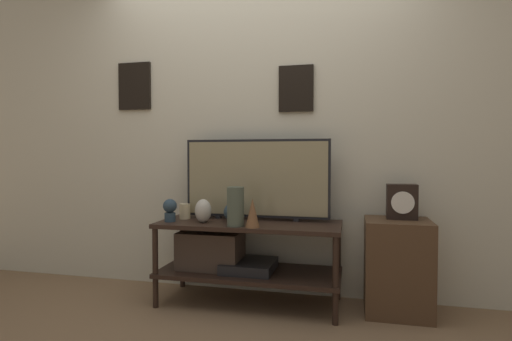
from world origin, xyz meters
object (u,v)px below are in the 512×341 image
(vase_urn_stoneware, at_px, (203,211))
(candle_jar, at_px, (185,211))
(vase_slim_bronze, at_px, (252,213))
(vase_round_glass, at_px, (233,212))
(television, at_px, (256,178))
(decorative_bust, at_px, (170,209))
(mantel_clock, at_px, (402,202))
(vase_tall_ceramic, at_px, (236,206))

(vase_urn_stoneware, distance_m, candle_jar, 0.23)
(vase_slim_bronze, xyz_separation_m, vase_round_glass, (-0.20, 0.20, -0.03))
(television, bearing_deg, decorative_bust, -158.90)
(vase_urn_stoneware, xyz_separation_m, mantel_clock, (1.36, 0.19, 0.08))
(vase_urn_stoneware, xyz_separation_m, vase_tall_ceramic, (0.27, -0.09, 0.05))
(candle_jar, relative_size, decorative_bust, 0.69)
(vase_tall_ceramic, relative_size, mantel_clock, 1.12)
(candle_jar, distance_m, mantel_clock, 1.56)
(candle_jar, bearing_deg, mantel_clock, 2.43)
(television, distance_m, vase_urn_stoneware, 0.46)
(mantel_clock, bearing_deg, decorative_bust, -172.52)
(candle_jar, height_order, mantel_clock, mantel_clock)
(vase_round_glass, bearing_deg, decorative_bust, -165.85)
(television, bearing_deg, candle_jar, -171.30)
(decorative_bust, bearing_deg, candle_jar, 70.26)
(vase_tall_ceramic, bearing_deg, candle_jar, 155.35)
(vase_tall_ceramic, distance_m, decorative_bust, 0.52)
(vase_slim_bronze, relative_size, decorative_bust, 1.19)
(vase_round_glass, relative_size, candle_jar, 1.21)
(television, xyz_separation_m, candle_jar, (-0.54, -0.08, -0.25))
(vase_round_glass, bearing_deg, vase_tall_ceramic, -67.84)
(vase_slim_bronze, distance_m, vase_urn_stoneware, 0.40)
(television, distance_m, vase_slim_bronze, 0.38)
(television, bearing_deg, vase_round_glass, -141.80)
(vase_round_glass, height_order, candle_jar, vase_round_glass)
(vase_tall_ceramic, bearing_deg, decorative_bust, 172.59)
(vase_slim_bronze, bearing_deg, vase_urn_stoneware, 164.13)
(candle_jar, relative_size, mantel_clock, 0.47)
(vase_slim_bronze, xyz_separation_m, candle_jar, (-0.58, 0.24, -0.04))
(television, relative_size, mantel_clock, 4.55)
(vase_slim_bronze, height_order, mantel_clock, mantel_clock)
(vase_urn_stoneware, relative_size, decorative_bust, 1.02)
(vase_urn_stoneware, bearing_deg, mantel_clock, 8.03)
(vase_slim_bronze, height_order, decorative_bust, vase_slim_bronze)
(vase_slim_bronze, relative_size, candle_jar, 1.74)
(vase_urn_stoneware, distance_m, decorative_bust, 0.25)
(vase_slim_bronze, bearing_deg, vase_round_glass, 134.06)
(vase_tall_ceramic, xyz_separation_m, decorative_bust, (-0.51, 0.07, -0.04))
(television, height_order, mantel_clock, television)
(vase_slim_bronze, xyz_separation_m, vase_tall_ceramic, (-0.12, 0.02, 0.04))
(vase_round_glass, height_order, vase_urn_stoneware, vase_urn_stoneware)
(vase_urn_stoneware, height_order, candle_jar, vase_urn_stoneware)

